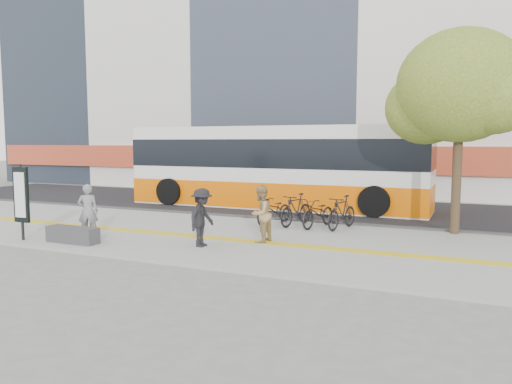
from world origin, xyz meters
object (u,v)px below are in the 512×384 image
at_px(bench, 73,235).
at_px(seated_woman, 88,211).
at_px(pedestrian_dark, 202,217).
at_px(pedestrian_tan, 261,214).
at_px(street_tree, 460,89).
at_px(signboard, 21,196).
at_px(bus, 275,169).

bearing_deg(bench, seated_woman, 97.24).
bearing_deg(seated_woman, pedestrian_dark, 152.39).
height_order(seated_woman, pedestrian_tan, pedestrian_tan).
xyz_separation_m(street_tree, seated_woman, (-9.87, -5.30, -3.63)).
relative_size(seated_woman, pedestrian_dark, 1.01).
height_order(signboard, bus, bus).
xyz_separation_m(bench, bus, (2.26, 9.70, 1.41)).
distance_m(bus, pedestrian_tan, 7.98).
relative_size(signboard, street_tree, 0.35).
bearing_deg(seated_woman, pedestrian_tan, 163.78).
height_order(signboard, pedestrian_tan, signboard).
height_order(signboard, seated_woman, signboard).
xyz_separation_m(signboard, pedestrian_dark, (5.19, 1.37, -0.49)).
bearing_deg(seated_woman, street_tree, 175.36).
bearing_deg(bus, signboard, -111.08).
distance_m(seated_woman, pedestrian_tan, 5.14).
distance_m(bench, signboard, 1.94).
relative_size(signboard, bus, 0.17).
bearing_deg(pedestrian_tan, street_tree, 135.57).
bearing_deg(signboard, seated_woman, 34.29).
relative_size(street_tree, seated_woman, 3.94).
xyz_separation_m(bus, seated_woman, (-2.35, -8.98, -0.84)).
xyz_separation_m(bus, pedestrian_dark, (1.33, -8.64, -0.84)).
xyz_separation_m(bench, pedestrian_tan, (4.83, 2.20, 0.59)).
bearing_deg(bench, bus, 76.90).
relative_size(bench, street_tree, 0.25).
bearing_deg(pedestrian_dark, seated_woman, 95.82).
relative_size(signboard, pedestrian_dark, 1.38).
xyz_separation_m(seated_woman, pedestrian_tan, (4.92, 1.47, 0.01)).
bearing_deg(seated_woman, bench, 64.38).
relative_size(street_tree, pedestrian_dark, 3.97).
bearing_deg(signboard, bus, 68.92).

